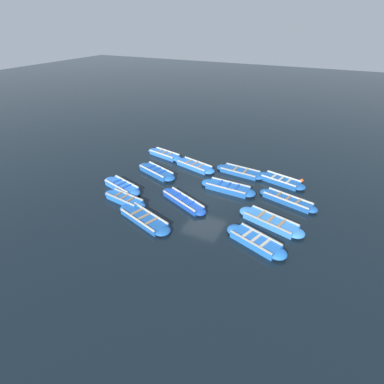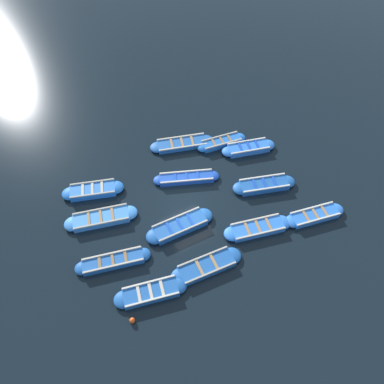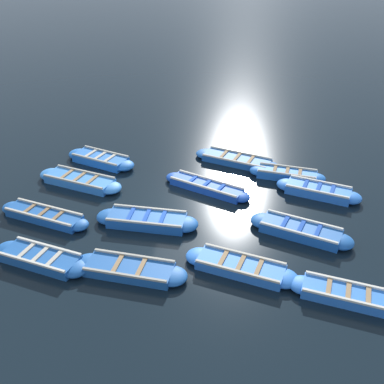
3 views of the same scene
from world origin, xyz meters
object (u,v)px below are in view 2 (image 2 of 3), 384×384
object	(u,v)px
boat_drifting	(180,226)
boat_bow_out	(257,228)
boat_outer_right	(182,144)
boat_inner_gap	(314,215)
boat_outer_left	(186,178)
boat_near_quay	(264,185)
buoy_orange_near	(132,320)
boat_alongside	(93,190)
boat_centre	(221,142)
boat_mid_row	(113,261)
boat_broadside	(207,266)
boat_stern_in	(248,148)
boat_end_of_row	(101,218)
boat_far_corner	(151,292)

from	to	relation	value
boat_drifting	boat_bow_out	bearing A→B (deg)	58.53
boat_outer_right	boat_inner_gap	size ratio (longest dim) A/B	1.18
boat_outer_left	boat_near_quay	xyz separation A→B (m)	(2.63, 3.54, 0.03)
buoy_orange_near	boat_alongside	bearing A→B (deg)	172.09
boat_inner_gap	boat_centre	bearing A→B (deg)	-169.17
boat_mid_row	boat_drifting	xyz separation A→B (m)	(-0.17, 3.78, 0.02)
boat_broadside	boat_inner_gap	bearing A→B (deg)	87.30
boat_centre	boat_outer_left	world-z (taller)	boat_centre
boat_stern_in	boat_alongside	bearing A→B (deg)	-99.46
boat_end_of_row	boat_bow_out	bearing A→B (deg)	56.05
boat_near_quay	boat_far_corner	bearing A→B (deg)	-72.86
boat_bow_out	boat_end_of_row	distance (m)	8.19
boat_centre	boat_end_of_row	world-z (taller)	boat_centre
boat_broadside	boat_end_of_row	bearing A→B (deg)	-146.41
buoy_orange_near	boat_broadside	bearing A→B (deg)	98.41
boat_alongside	boat_drifting	world-z (taller)	boat_alongside
boat_end_of_row	boat_drifting	distance (m)	4.18
boat_outer_left	boat_near_quay	distance (m)	4.41
boat_bow_out	boat_near_quay	bearing A→B (deg)	137.06
boat_broadside	buoy_orange_near	bearing A→B (deg)	-81.59
boat_stern_in	boat_far_corner	distance (m)	10.68
boat_centre	boat_far_corner	bearing A→B (deg)	-50.57
boat_centre	boat_outer_left	size ratio (longest dim) A/B	0.87
boat_end_of_row	boat_drifting	bearing A→B (deg)	53.67
boat_stern_in	boat_drifting	bearing A→B (deg)	-65.56
boat_far_corner	boat_inner_gap	size ratio (longest dim) A/B	1.02
boat_mid_row	boat_outer_left	bearing A→B (deg)	116.74
boat_centre	boat_drifting	distance (m)	6.61
boat_broadside	boat_far_corner	distance (m)	2.92
boat_broadside	boat_outer_left	distance (m)	5.64
boat_near_quay	buoy_orange_near	bearing A→B (deg)	-70.95
buoy_orange_near	boat_end_of_row	bearing A→B (deg)	172.18
boat_bow_out	boat_drifting	distance (m)	4.02
boat_end_of_row	boat_near_quay	distance (m)	9.12
boat_inner_gap	boat_end_of_row	bearing A→B (deg)	-118.74
boat_drifting	boat_outer_right	bearing A→B (deg)	150.19
boat_inner_gap	buoy_orange_near	xyz separation A→B (m)	(0.31, -10.68, -0.03)
boat_far_corner	boat_alongside	bearing A→B (deg)	-178.39
boat_outer_right	boat_drifting	distance (m)	6.04
boat_drifting	boat_inner_gap	bearing A→B (deg)	65.70
boat_bow_out	boat_far_corner	xyz separation A→B (m)	(0.42, -6.32, 0.01)
boat_bow_out	boat_drifting	bearing A→B (deg)	-121.47
boat_alongside	boat_drifting	distance (m)	5.41
boat_broadside	boat_far_corner	xyz separation A→B (m)	(-0.13, -2.92, 0.02)
boat_end_of_row	boat_outer_left	xyz separation A→B (m)	(-0.21, 5.26, -0.02)
boat_broadside	boat_outer_left	size ratio (longest dim) A/B	0.99
boat_centre	buoy_orange_near	world-z (taller)	boat_centre
boat_outer_right	boat_outer_left	bearing A→B (deg)	-23.57
boat_centre	boat_near_quay	xyz separation A→B (m)	(4.06, 0.26, 0.00)
boat_mid_row	boat_inner_gap	world-z (taller)	boat_mid_row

